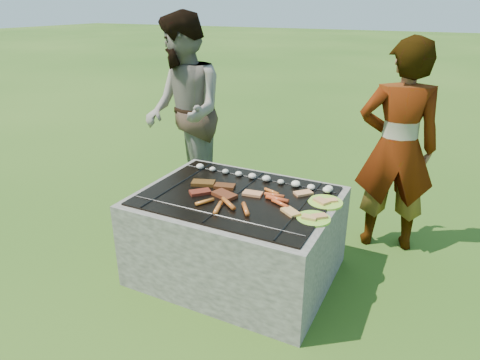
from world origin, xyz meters
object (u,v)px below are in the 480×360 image
object	(u,v)px
fire_pit	(237,238)
cook	(397,148)
plate_far	(325,202)
plate_near	(314,218)
bystander	(184,113)

from	to	relation	value
fire_pit	cook	world-z (taller)	cook
plate_far	plate_near	bearing A→B (deg)	-89.66
plate_near	cook	bearing A→B (deg)	72.26
plate_far	cook	world-z (taller)	cook
plate_near	bystander	world-z (taller)	bystander
plate_far	fire_pit	bearing A→B (deg)	-164.33
fire_pit	plate_near	world-z (taller)	plate_near
fire_pit	cook	size ratio (longest dim) A/B	0.81
cook	plate_far	bearing A→B (deg)	51.75
plate_near	bystander	size ratio (longest dim) A/B	0.12
fire_pit	cook	distance (m)	1.35
plate_far	plate_near	world-z (taller)	plate_far
plate_far	bystander	world-z (taller)	bystander
bystander	plate_far	bearing A→B (deg)	19.95
fire_pit	bystander	xyz separation A→B (m)	(-0.97, 0.86, 0.59)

